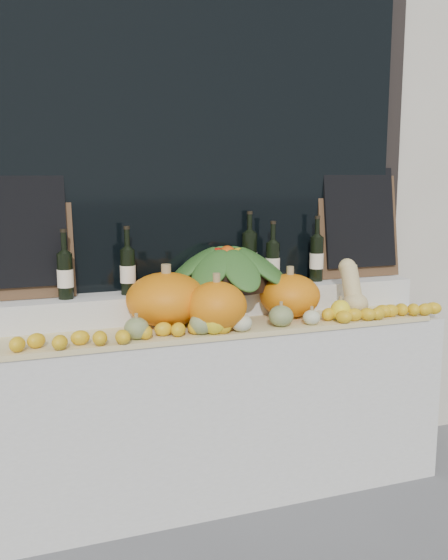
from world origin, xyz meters
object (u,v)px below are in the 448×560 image
Objects in this scene: pumpkin_right at (290,295)px; produce_bowl at (227,267)px; butternut_squash at (352,290)px; wine_bottle_tall at (249,258)px; pumpkin_left at (167,299)px.

produce_bowl is (-0.27, 0.19, 0.13)m from pumpkin_right.
wine_bottle_tall is (-0.45, 0.31, 0.15)m from butternut_squash.
butternut_squash is at bearing -34.76° from wine_bottle_tall.
pumpkin_right is (0.64, -0.03, -0.02)m from pumpkin_left.
produce_bowl is at bearing 157.27° from butternut_squash.
butternut_squash is 0.73× the size of wine_bottle_tall.
butternut_squash is 0.41× the size of produce_bowl.
pumpkin_left reaches higher than pumpkin_right.
butternut_squash is at bearing -10.98° from pumpkin_right.
wine_bottle_tall reaches higher than pumpkin_right.
produce_bowl reaches higher than butternut_squash.
pumpkin_left is at bearing -157.36° from wine_bottle_tall.
produce_bowl is (0.37, 0.15, 0.11)m from pumpkin_left.
produce_bowl is (-0.60, 0.25, 0.12)m from butternut_squash.
produce_bowl is at bearing -157.61° from wine_bottle_tall.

